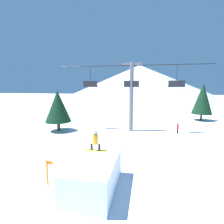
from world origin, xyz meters
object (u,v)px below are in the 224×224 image
snow_ramp (94,175)px  snowboarder (95,141)px  pine_tree_near (58,106)px  trail_marker (48,172)px  distant_skier (178,128)px

snow_ramp → snowboarder: bearing=102.3°
pine_tree_near → trail_marker: size_ratio=3.44×
snowboarder → pine_tree_near: bearing=127.8°
snowboarder → distant_skier: bearing=59.9°
snow_ramp → distant_skier: (6.30, 12.62, -0.17)m
snowboarder → pine_tree_near: size_ratio=0.27×
trail_marker → distant_skier: size_ratio=1.18×
snowboarder → pine_tree_near: 12.45m
snow_ramp → trail_marker: size_ratio=2.75×
snow_ramp → distant_skier: size_ratio=3.23×
snowboarder → trail_marker: size_ratio=0.94×
snow_ramp → trail_marker: (-2.65, -0.08, -0.06)m
distant_skier → snow_ramp: bearing=-116.5°
snowboarder → distant_skier: snowboarder is taller
snow_ramp → snowboarder: snowboarder is taller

